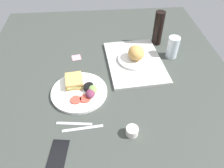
{
  "coord_description": "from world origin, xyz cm",
  "views": [
    {
      "loc": [
        84.45,
        -4.12,
        84.22
      ],
      "look_at": [
        2.0,
        3.0,
        4.0
      ],
      "focal_mm": 34.59,
      "sensor_mm": 36.0,
      "label": 1
    }
  ],
  "objects_px": {
    "sticky_note": "(76,57)",
    "knife": "(83,128)",
    "bread_plate_near": "(136,55)",
    "serving_tray": "(135,62)",
    "cell_phone": "(58,155)",
    "soda_bottle": "(158,28)",
    "plate_with_salad": "(80,90)",
    "espresso_cup": "(132,131)",
    "drinking_glass": "(173,47)",
    "fork": "(74,123)"
  },
  "relations": [
    {
      "from": "plate_with_salad",
      "to": "bread_plate_near",
      "type": "bearing_deg",
      "value": 124.65
    },
    {
      "from": "soda_bottle",
      "to": "bread_plate_near",
      "type": "bearing_deg",
      "value": -42.4
    },
    {
      "from": "soda_bottle",
      "to": "cell_phone",
      "type": "height_order",
      "value": "soda_bottle"
    },
    {
      "from": "drinking_glass",
      "to": "knife",
      "type": "xyz_separation_m",
      "value": [
        0.51,
        -0.56,
        -0.07
      ]
    },
    {
      "from": "bread_plate_near",
      "to": "cell_phone",
      "type": "relative_size",
      "value": 1.44
    },
    {
      "from": "serving_tray",
      "to": "espresso_cup",
      "type": "height_order",
      "value": "espresso_cup"
    },
    {
      "from": "cell_phone",
      "to": "sticky_note",
      "type": "xyz_separation_m",
      "value": [
        -0.67,
        0.05,
        -0.0
      ]
    },
    {
      "from": "bread_plate_near",
      "to": "sticky_note",
      "type": "bearing_deg",
      "value": -101.88
    },
    {
      "from": "serving_tray",
      "to": "drinking_glass",
      "type": "height_order",
      "value": "drinking_glass"
    },
    {
      "from": "bread_plate_near",
      "to": "espresso_cup",
      "type": "distance_m",
      "value": 0.53
    },
    {
      "from": "bread_plate_near",
      "to": "serving_tray",
      "type": "bearing_deg",
      "value": -24.0
    },
    {
      "from": "plate_with_salad",
      "to": "drinking_glass",
      "type": "distance_m",
      "value": 0.64
    },
    {
      "from": "serving_tray",
      "to": "plate_with_salad",
      "type": "distance_m",
      "value": 0.4
    },
    {
      "from": "fork",
      "to": "sticky_note",
      "type": "relative_size",
      "value": 3.04
    },
    {
      "from": "bread_plate_near",
      "to": "plate_with_salad",
      "type": "relative_size",
      "value": 0.69
    },
    {
      "from": "soda_bottle",
      "to": "espresso_cup",
      "type": "height_order",
      "value": "soda_bottle"
    },
    {
      "from": "plate_with_salad",
      "to": "serving_tray",
      "type": "bearing_deg",
      "value": 123.95
    },
    {
      "from": "espresso_cup",
      "to": "knife",
      "type": "relative_size",
      "value": 0.29
    },
    {
      "from": "cell_phone",
      "to": "sticky_note",
      "type": "height_order",
      "value": "cell_phone"
    },
    {
      "from": "serving_tray",
      "to": "bread_plate_near",
      "type": "xyz_separation_m",
      "value": [
        -0.01,
        0.0,
        0.04
      ]
    },
    {
      "from": "espresso_cup",
      "to": "sticky_note",
      "type": "bearing_deg",
      "value": -155.64
    },
    {
      "from": "plate_with_salad",
      "to": "fork",
      "type": "bearing_deg",
      "value": -6.65
    },
    {
      "from": "knife",
      "to": "soda_bottle",
      "type": "bearing_deg",
      "value": 48.69
    },
    {
      "from": "sticky_note",
      "to": "fork",
      "type": "bearing_deg",
      "value": 0.75
    },
    {
      "from": "serving_tray",
      "to": "fork",
      "type": "relative_size",
      "value": 2.65
    },
    {
      "from": "drinking_glass",
      "to": "cell_phone",
      "type": "xyz_separation_m",
      "value": [
        0.63,
        -0.66,
        -0.07
      ]
    },
    {
      "from": "cell_phone",
      "to": "sticky_note",
      "type": "distance_m",
      "value": 0.67
    },
    {
      "from": "knife",
      "to": "espresso_cup",
      "type": "bearing_deg",
      "value": -16.32
    },
    {
      "from": "plate_with_salad",
      "to": "fork",
      "type": "distance_m",
      "value": 0.21
    },
    {
      "from": "serving_tray",
      "to": "knife",
      "type": "relative_size",
      "value": 2.37
    },
    {
      "from": "soda_bottle",
      "to": "knife",
      "type": "distance_m",
      "value": 0.84
    },
    {
      "from": "soda_bottle",
      "to": "espresso_cup",
      "type": "bearing_deg",
      "value": -21.33
    },
    {
      "from": "serving_tray",
      "to": "drinking_glass",
      "type": "relative_size",
      "value": 3.26
    },
    {
      "from": "plate_with_salad",
      "to": "cell_phone",
      "type": "relative_size",
      "value": 2.08
    },
    {
      "from": "plate_with_salad",
      "to": "cell_phone",
      "type": "bearing_deg",
      "value": -13.34
    },
    {
      "from": "bread_plate_near",
      "to": "fork",
      "type": "height_order",
      "value": "bread_plate_near"
    },
    {
      "from": "bread_plate_near",
      "to": "drinking_glass",
      "type": "bearing_deg",
      "value": 99.39
    },
    {
      "from": "serving_tray",
      "to": "bread_plate_near",
      "type": "relative_size",
      "value": 2.17
    },
    {
      "from": "serving_tray",
      "to": "plate_with_salad",
      "type": "height_order",
      "value": "plate_with_salad"
    },
    {
      "from": "soda_bottle",
      "to": "sticky_note",
      "type": "height_order",
      "value": "soda_bottle"
    },
    {
      "from": "sticky_note",
      "to": "knife",
      "type": "bearing_deg",
      "value": 4.89
    },
    {
      "from": "plate_with_salad",
      "to": "espresso_cup",
      "type": "height_order",
      "value": "plate_with_salad"
    },
    {
      "from": "drinking_glass",
      "to": "knife",
      "type": "distance_m",
      "value": 0.76
    },
    {
      "from": "serving_tray",
      "to": "espresso_cup",
      "type": "bearing_deg",
      "value": -10.64
    },
    {
      "from": "bread_plate_near",
      "to": "fork",
      "type": "distance_m",
      "value": 0.57
    },
    {
      "from": "fork",
      "to": "cell_phone",
      "type": "distance_m",
      "value": 0.17
    },
    {
      "from": "serving_tray",
      "to": "cell_phone",
      "type": "bearing_deg",
      "value": -35.6
    },
    {
      "from": "soda_bottle",
      "to": "sticky_note",
      "type": "bearing_deg",
      "value": -77.77
    },
    {
      "from": "plate_with_salad",
      "to": "soda_bottle",
      "type": "xyz_separation_m",
      "value": [
        -0.43,
        0.52,
        0.1
      ]
    },
    {
      "from": "serving_tray",
      "to": "sticky_note",
      "type": "xyz_separation_m",
      "value": [
        -0.09,
        -0.36,
        -0.01
      ]
    }
  ]
}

